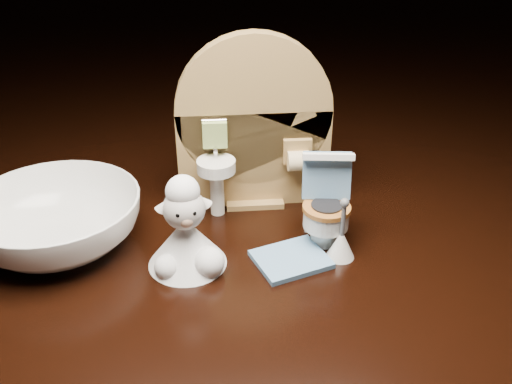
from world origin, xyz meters
TOP-DOWN VIEW (x-y plane):
  - backdrop_panel at (-0.00, 0.06)m, footprint 0.13×0.05m
  - toy_toilet at (0.05, 0.00)m, footprint 0.04×0.05m
  - bath_mat at (0.02, -0.03)m, footprint 0.06×0.06m
  - toilet_brush at (0.06, -0.03)m, footprint 0.02×0.02m
  - plush_lamb at (-0.06, -0.03)m, footprint 0.06×0.06m
  - ceramic_bowl at (-0.16, 0.01)m, footprint 0.15×0.15m

SIDE VIEW (x-z plane):
  - bath_mat at x=0.02m, z-range 0.00..0.00m
  - toilet_brush at x=0.06m, z-range -0.01..0.04m
  - ceramic_bowl at x=-0.16m, z-range 0.00..0.04m
  - plush_lamb at x=-0.06m, z-range -0.01..0.06m
  - toy_toilet at x=0.05m, z-range -0.01..0.06m
  - backdrop_panel at x=0.00m, z-range -0.01..0.14m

